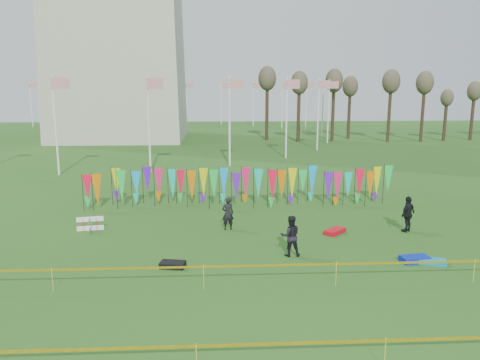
{
  "coord_description": "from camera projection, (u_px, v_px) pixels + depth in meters",
  "views": [
    {
      "loc": [
        -1.38,
        -18.06,
        6.99
      ],
      "look_at": [
        -0.05,
        6.0,
        2.2
      ],
      "focal_mm": 35.0,
      "sensor_mm": 36.0,
      "label": 1
    }
  ],
  "objects": [
    {
      "name": "flagpole_ring",
      "position": [
        123.0,
        109.0,
        64.6
      ],
      "size": [
        57.4,
        56.16,
        8.0
      ],
      "color": "white",
      "rests_on": "ground"
    },
    {
      "name": "person_left",
      "position": [
        228.0,
        213.0,
        23.25
      ],
      "size": [
        0.68,
        0.56,
        1.65
      ],
      "primitive_type": "imported",
      "rotation": [
        0.0,
        0.0,
        3.36
      ],
      "color": "black",
      "rests_on": "ground"
    },
    {
      "name": "tree_line",
      "position": [
        462.0,
        94.0,
        62.75
      ],
      "size": [
        53.92,
        1.92,
        7.84
      ],
      "color": "#382A1C",
      "rests_on": "ground"
    },
    {
      "name": "kite_bag_teal",
      "position": [
        432.0,
        261.0,
        18.83
      ],
      "size": [
        1.17,
        0.83,
        0.2
      ],
      "primitive_type": "cube",
      "rotation": [
        0.0,
        0.0,
        -0.34
      ],
      "color": "#0D8ABA",
      "rests_on": "ground"
    },
    {
      "name": "caution_tape_near",
      "position": [
        249.0,
        267.0,
        16.45
      ],
      "size": [
        26.0,
        0.02,
        0.9
      ],
      "color": "yellow",
      "rests_on": "ground"
    },
    {
      "name": "person_mid",
      "position": [
        290.0,
        236.0,
        19.6
      ],
      "size": [
        0.85,
        0.53,
        1.74
      ],
      "primitive_type": "imported",
      "rotation": [
        0.0,
        0.0,
        3.15
      ],
      "color": "black",
      "rests_on": "ground"
    },
    {
      "name": "kite_bag_blue",
      "position": [
        415.0,
        259.0,
        19.03
      ],
      "size": [
        1.22,
        0.76,
        0.24
      ],
      "primitive_type": "cube",
      "rotation": [
        0.0,
        0.0,
        0.15
      ],
      "color": "#0A24B2",
      "rests_on": "ground"
    },
    {
      "name": "caution_tape_far",
      "position": [
        264.0,
        346.0,
        11.44
      ],
      "size": [
        26.0,
        0.02,
        0.9
      ],
      "color": "yellow",
      "rests_on": "ground"
    },
    {
      "name": "box_kite",
      "position": [
        90.0,
        224.0,
        23.14
      ],
      "size": [
        0.66,
        0.66,
        0.73
      ],
      "rotation": [
        0.0,
        0.0,
        0.17
      ],
      "color": "red",
      "rests_on": "ground"
    },
    {
      "name": "kite_bag_red",
      "position": [
        335.0,
        231.0,
        22.74
      ],
      "size": [
        1.24,
        1.19,
        0.22
      ],
      "primitive_type": "cube",
      "rotation": [
        0.0,
        0.0,
        0.74
      ],
      "color": "red",
      "rests_on": "ground"
    },
    {
      "name": "person_right",
      "position": [
        408.0,
        214.0,
        22.89
      ],
      "size": [
        1.2,
        1.11,
        1.79
      ],
      "primitive_type": "imported",
      "rotation": [
        0.0,
        0.0,
        3.79
      ],
      "color": "black",
      "rests_on": "ground"
    },
    {
      "name": "banner_row",
      "position": [
        243.0,
        183.0,
        27.95
      ],
      "size": [
        18.64,
        0.64,
        2.24
      ],
      "color": "black",
      "rests_on": "ground"
    },
    {
      "name": "ground",
      "position": [
        249.0,
        261.0,
        19.13
      ],
      "size": [
        160.0,
        160.0,
        0.0
      ],
      "primitive_type": "plane",
      "color": "#1E4914",
      "rests_on": "ground"
    },
    {
      "name": "kite_bag_black",
      "position": [
        173.0,
        265.0,
        18.46
      ],
      "size": [
        1.07,
        0.75,
        0.23
      ],
      "primitive_type": "cube",
      "rotation": [
        0.0,
        0.0,
        -0.2
      ],
      "color": "black",
      "rests_on": "ground"
    }
  ]
}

